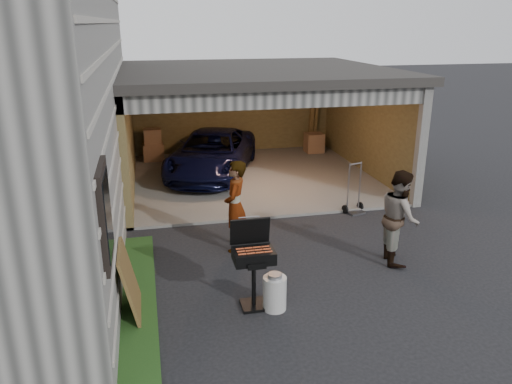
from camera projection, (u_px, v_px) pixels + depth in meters
ground at (297, 309)px, 7.30m from camera, size 80.00×80.00×0.00m
groundcover_strip at (140, 374)px, 5.90m from camera, size 0.50×8.00×0.06m
garage at (251, 107)px, 13.13m from camera, size 6.80×6.30×2.90m
minivan at (212, 155)px, 13.43m from camera, size 3.20×4.58×1.16m
woman at (235, 206)px, 8.96m from camera, size 0.59×0.72×1.69m
man at (399, 217)px, 8.53m from camera, size 0.79×0.92×1.64m
bbq_grill at (253, 258)px, 7.14m from camera, size 0.59×0.51×1.31m
propane_tank at (275, 293)px, 7.22m from camera, size 0.36×0.36×0.51m
plywood_panel at (130, 282)px, 7.00m from camera, size 0.26×0.93×1.03m
hand_truck at (354, 203)px, 10.93m from camera, size 0.50×0.43×1.13m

